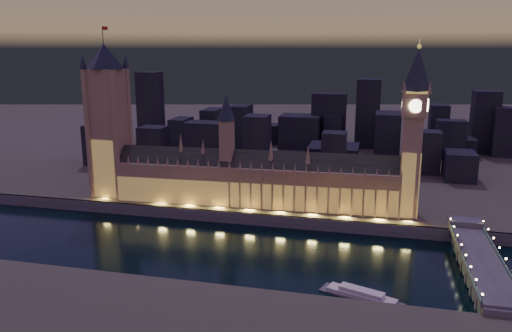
% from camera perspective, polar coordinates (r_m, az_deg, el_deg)
% --- Properties ---
extents(ground_plane, '(2000.00, 2000.00, 0.00)m').
position_cam_1_polar(ground_plane, '(307.79, -3.34, -9.16)').
color(ground_plane, black).
rests_on(ground_plane, ground).
extents(north_bank, '(2000.00, 960.00, 8.00)m').
position_cam_1_polar(north_bank, '(804.40, 7.45, 5.07)').
color(north_bank, '#44462E').
rests_on(north_bank, ground).
extents(embankment_wall, '(2000.00, 2.50, 8.00)m').
position_cam_1_polar(embankment_wall, '(343.21, -1.37, -6.01)').
color(embankment_wall, '#48464E').
rests_on(embankment_wall, ground).
extents(palace_of_westminster, '(202.00, 27.53, 78.00)m').
position_cam_1_polar(palace_of_westminster, '(355.61, -0.36, -1.55)').
color(palace_of_westminster, '#9B7953').
rests_on(palace_of_westminster, north_bank).
extents(victoria_tower, '(31.68, 31.68, 124.99)m').
position_cam_1_polar(victoria_tower, '(388.86, -16.55, 5.75)').
color(victoria_tower, '#9B7953').
rests_on(victoria_tower, north_bank).
extents(elizabeth_tower, '(18.00, 18.00, 115.63)m').
position_cam_1_polar(elizabeth_tower, '(337.76, 17.61, 5.04)').
color(elizabeth_tower, '#9B7953').
rests_on(elizabeth_tower, north_bank).
extents(westminster_bridge, '(19.81, 113.00, 15.90)m').
position_cam_1_polar(westminster_bridge, '(296.47, 24.12, -10.02)').
color(westminster_bridge, '#48464E').
rests_on(westminster_bridge, ground).
extents(river_boat, '(41.79, 22.82, 4.50)m').
position_cam_1_polar(river_boat, '(253.54, 11.96, -14.21)').
color(river_boat, '#48464E').
rests_on(river_boat, ground).
extents(city_backdrop, '(460.66, 215.63, 81.44)m').
position_cam_1_polar(city_backdrop, '(529.38, 7.57, 3.77)').
color(city_backdrop, black).
rests_on(city_backdrop, north_bank).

